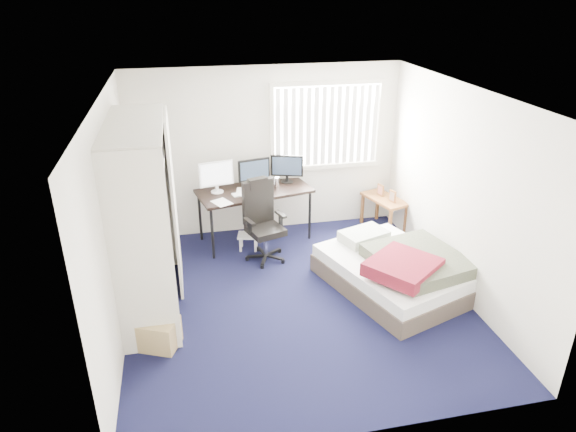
% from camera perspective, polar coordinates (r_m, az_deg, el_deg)
% --- Properties ---
extents(ground, '(4.20, 4.20, 0.00)m').
position_cam_1_polar(ground, '(6.36, 1.09, -9.29)').
color(ground, black).
rests_on(ground, ground).
extents(room_shell, '(4.20, 4.20, 4.20)m').
position_cam_1_polar(room_shell, '(5.66, 1.21, 3.50)').
color(room_shell, silver).
rests_on(room_shell, ground).
extents(window_assembly, '(1.72, 0.09, 1.32)m').
position_cam_1_polar(window_assembly, '(7.74, 4.34, 9.95)').
color(window_assembly, white).
rests_on(window_assembly, ground).
extents(closet, '(0.64, 1.84, 2.22)m').
position_cam_1_polar(closet, '(5.86, -15.57, 1.63)').
color(closet, beige).
rests_on(closet, ground).
extents(desk, '(1.74, 1.08, 1.26)m').
position_cam_1_polar(desk, '(7.48, -3.82, 3.15)').
color(desk, black).
rests_on(desk, ground).
extents(office_chair, '(0.68, 0.68, 1.14)m').
position_cam_1_polar(office_chair, '(7.10, -2.80, -1.42)').
color(office_chair, black).
rests_on(office_chair, ground).
extents(footstool, '(0.34, 0.29, 0.24)m').
position_cam_1_polar(footstool, '(7.42, -4.45, -2.42)').
color(footstool, white).
rests_on(footstool, ground).
extents(nightstand, '(0.59, 0.84, 0.71)m').
position_cam_1_polar(nightstand, '(8.03, 10.68, 1.56)').
color(nightstand, brown).
rests_on(nightstand, ground).
extents(bed, '(1.85, 2.12, 0.60)m').
position_cam_1_polar(bed, '(6.60, 12.00, -5.88)').
color(bed, '#473B33').
rests_on(bed, ground).
extents(pine_box, '(0.52, 0.46, 0.32)m').
position_cam_1_polar(pine_box, '(5.73, -14.31, -12.52)').
color(pine_box, '#9D7E4E').
rests_on(pine_box, ground).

